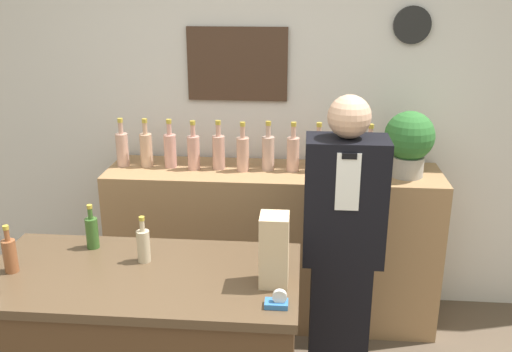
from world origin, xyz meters
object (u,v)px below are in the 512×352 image
at_px(potted_plant, 409,141).
at_px(tape_dispenser, 278,301).
at_px(shopkeeper, 342,249).
at_px(paper_bag, 274,250).

distance_m(potted_plant, tape_dispenser, 1.54).
height_order(shopkeeper, tape_dispenser, shopkeeper).
bearing_deg(tape_dispenser, potted_plant, 62.84).
height_order(shopkeeper, potted_plant, shopkeeper).
bearing_deg(tape_dispenser, shopkeeper, 68.90).
bearing_deg(potted_plant, paper_bag, -121.37).
height_order(potted_plant, paper_bag, potted_plant).
bearing_deg(potted_plant, shopkeeper, -124.19).
bearing_deg(paper_bag, potted_plant, 58.63).
bearing_deg(paper_bag, tape_dispenser, -82.13).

